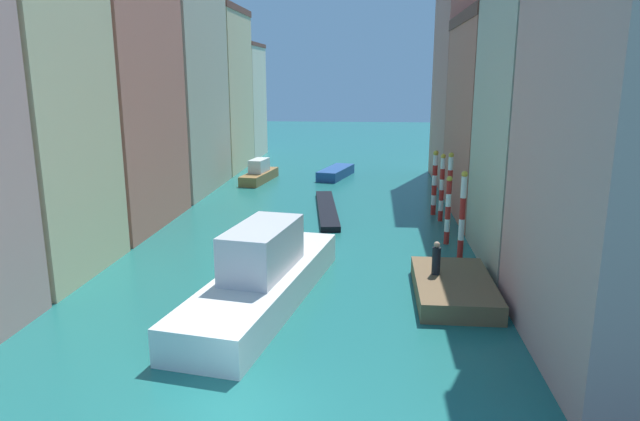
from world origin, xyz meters
TOP-DOWN VIEW (x-y plane):
  - ground_plane at (0.00, 24.50)m, footprint 154.00×154.00m
  - building_left_1 at (-12.34, 10.58)m, footprint 6.65×7.36m
  - building_left_2 at (-12.34, 19.57)m, footprint 6.65×10.17m
  - building_left_3 at (-12.34, 30.70)m, footprint 6.65×11.42m
  - building_left_4 at (-12.34, 41.55)m, footprint 6.65×9.91m
  - building_left_5 at (-12.34, 50.37)m, footprint 6.65×7.70m
  - building_right_1 at (12.34, 14.21)m, footprint 6.65×8.84m
  - building_right_2 at (12.34, 24.69)m, footprint 6.65×11.91m
  - building_right_3 at (12.34, 36.28)m, footprint 6.65×11.50m
  - waterfront_dock at (7.19, 9.30)m, footprint 3.19×5.86m
  - person_on_dock at (6.47, 9.84)m, footprint 0.36×0.36m
  - mooring_pole_0 at (8.16, 14.23)m, footprint 0.31×0.31m
  - mooring_pole_1 at (7.83, 17.10)m, footprint 0.32×0.32m
  - mooring_pole_2 at (8.16, 19.41)m, footprint 0.31×0.31m
  - mooring_pole_3 at (8.07, 22.24)m, footprint 0.31×0.31m
  - mooring_pole_4 at (7.78, 23.93)m, footprint 0.36×0.36m
  - vaporetto_white at (-0.68, 7.98)m, footprint 5.13×12.54m
  - gondola_black at (0.61, 24.06)m, footprint 2.54×10.77m
  - motorboat_0 at (0.33, 37.59)m, footprint 3.21×6.17m
  - motorboat_1 at (-6.25, 34.93)m, footprint 2.44×6.26m

SIDE VIEW (x-z plane):
  - ground_plane at x=0.00m, z-range 0.00..0.00m
  - gondola_black at x=0.61m, z-range 0.00..0.36m
  - waterfront_dock at x=7.19m, z-range 0.00..0.78m
  - motorboat_0 at x=0.33m, z-range 0.00..0.87m
  - motorboat_1 at x=-6.25m, z-range -0.28..1.69m
  - vaporetto_white at x=-0.68m, z-range -0.53..2.73m
  - person_on_dock at x=6.47m, z-range 0.72..2.18m
  - mooring_pole_1 at x=7.83m, z-range 0.05..3.87m
  - mooring_pole_4 at x=7.78m, z-range 0.05..4.38m
  - mooring_pole_3 at x=8.07m, z-range 0.05..4.38m
  - mooring_pole_0 at x=8.16m, z-range 0.05..4.62m
  - mooring_pole_2 at x=8.16m, z-range 0.05..4.84m
  - building_left_5 at x=-12.34m, z-range 0.01..12.57m
  - building_right_2 at x=12.34m, z-range 0.01..13.01m
  - building_right_1 at x=12.34m, z-range 0.01..13.48m
  - building_left_4 at x=-12.34m, z-range 0.01..15.45m
  - building_left_2 at x=-12.34m, z-range 0.01..16.72m
  - building_left_3 at x=-12.34m, z-range 0.02..17.72m
  - building_left_1 at x=-12.34m, z-range 0.01..18.75m
  - building_right_3 at x=12.34m, z-range 0.02..20.38m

